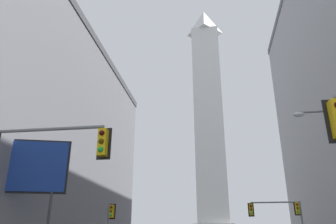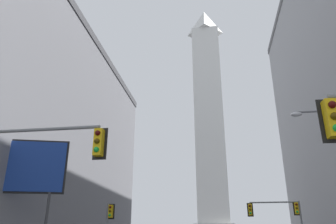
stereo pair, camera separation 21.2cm
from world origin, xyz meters
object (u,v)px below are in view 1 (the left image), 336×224
Objects in this scene: traffic_light_mid_left at (110,223)px; billboard_sign at (27,169)px; traffic_light_mid_right at (283,215)px; obelisk at (209,119)px; traffic_light_near_left at (21,163)px.

billboard_sign reaches higher than traffic_light_mid_left.
traffic_light_mid_left is 10.83m from billboard_sign.
traffic_light_mid_right is 16.75m from traffic_light_mid_left.
traffic_light_mid_left is at bearing -99.30° from obelisk.
traffic_light_near_left is 17.39m from traffic_light_mid_left.
traffic_light_near_left is at bearing -60.04° from billboard_sign.
billboard_sign is at bearing -139.61° from traffic_light_mid_right.
obelisk reaches higher than traffic_light_mid_right.
traffic_light_mid_right is (7.30, -46.69, -27.43)m from obelisk.
obelisk is 54.64m from traffic_light_mid_right.
traffic_light_mid_right is at bearing -81.11° from obelisk.
obelisk is 11.79× the size of traffic_light_mid_right.
billboard_sign is (-2.43, -10.16, 2.86)m from traffic_light_mid_left.
billboard_sign is at bearing -103.47° from traffic_light_mid_left.
traffic_light_mid_left is at bearing 95.48° from traffic_light_near_left.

